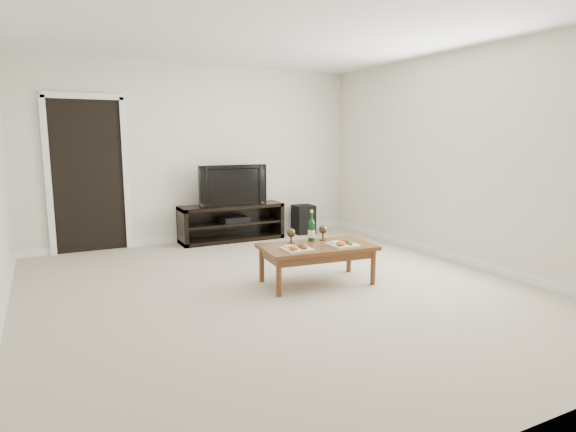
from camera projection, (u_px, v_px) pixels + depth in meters
The scene contains 14 objects.
floor at pixel (280, 290), 4.95m from camera, with size 5.50×5.50×0.00m, color #B8AA94.
back_wall at pixel (198, 154), 7.18m from camera, with size 5.00×0.04×2.60m, color silver.
ceiling at pixel (280, 23), 4.53m from camera, with size 5.00×5.50×0.04m, color white.
doorway at pixel (88, 177), 6.49m from camera, with size 0.90×0.02×2.05m, color black.
media_console at pixel (232, 223), 7.28m from camera, with size 1.57×0.45×0.55m, color black.
television at pixel (231, 185), 7.19m from camera, with size 1.05×0.14×0.60m, color black.
av_receiver at pixel (234, 219), 7.28m from camera, with size 0.40×0.30×0.08m, color black.
subwoofer at pixel (304, 219), 7.84m from camera, with size 0.31×0.31×0.46m, color black.
coffee_table at pixel (317, 264), 5.15m from camera, with size 1.19×0.65×0.42m, color brown.
plate_left at pixel (297, 247), 4.90m from camera, with size 0.27×0.27×0.07m, color white.
plate_right at pixel (343, 243), 5.09m from camera, with size 0.27×0.27×0.07m, color white.
wine_bottle at pixel (311, 226), 5.28m from camera, with size 0.07×0.07×0.35m, color black.
goblet_left at pixel (291, 236), 5.17m from camera, with size 0.09×0.09×0.17m, color #3B2F20, non-canonical shape.
goblet_right at pixel (323, 233), 5.35m from camera, with size 0.09×0.09×0.17m, color #3B2F20, non-canonical shape.
Camera 1 is at (-2.10, -4.28, 1.56)m, focal length 30.00 mm.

